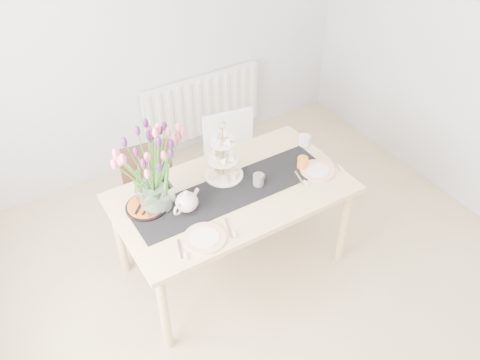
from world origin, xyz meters
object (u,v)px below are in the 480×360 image
plate_left (205,238)px  plate_right (317,171)px  radiator (202,106)px  cream_jug (304,140)px  tart_tin (147,207)px  mug_orange (302,163)px  dining_table (233,199)px  mug_grey (258,180)px  cake_stand (223,163)px  chair_brown (152,188)px  teapot (187,202)px  chair_white (233,156)px  tulip_vase (150,159)px

plate_left → plate_right: size_ratio=1.07×
radiator → cream_jug: 1.40m
tart_tin → mug_orange: size_ratio=3.07×
dining_table → mug_grey: 0.22m
cream_jug → tart_tin: bearing=-176.3°
dining_table → cream_jug: 0.76m
plate_right → cake_stand: bearing=153.2°
mug_grey → chair_brown: bearing=114.5°
cake_stand → cream_jug: 0.71m
teapot → tart_tin: size_ratio=0.86×
chair_white → cream_jug: size_ratio=10.06×
dining_table → chair_white: (0.38, 0.62, -0.18)m
chair_brown → teapot: (-0.01, -0.65, 0.36)m
mug_grey → plate_left: size_ratio=0.34×
mug_orange → radiator: bearing=58.3°
teapot → tart_tin: teapot is taller
chair_white → tart_tin: 1.09m
cream_jug → tulip_vase: bearing=-175.2°
tart_tin → tulip_vase: bearing=-19.5°
mug_grey → plate_right: size_ratio=0.36×
cream_jug → mug_grey: (-0.55, -0.21, 0.00)m
tulip_vase → plate_right: 1.22m
radiator → tart_tin: 1.81m
teapot → mug_orange: teapot is taller
chair_brown → cake_stand: size_ratio=1.99×
radiator → teapot: teapot is taller
cake_stand → tart_tin: 0.60m
radiator → mug_grey: bearing=-104.0°
chair_white → plate_left: (-0.75, -0.92, 0.26)m
chair_brown → chair_white: (0.72, -0.02, 0.03)m
mug_orange → plate_left: (-0.93, -0.25, -0.04)m
radiator → cream_jug: size_ratio=14.22×
dining_table → plate_left: (-0.38, -0.29, 0.08)m
tulip_vase → teapot: (0.16, -0.13, -0.32)m
cream_jug → mug_grey: 0.59m
radiator → tulip_vase: (-1.07, -1.39, 0.69)m
radiator → plate_left: 2.07m
dining_table → chair_white: size_ratio=1.88×
cream_jug → plate_left: 1.21m
chair_brown → tulip_vase: (-0.16, -0.52, 0.68)m
radiator → chair_white: 0.91m
cake_stand → plate_left: size_ratio=1.51×
dining_table → tart_tin: (-0.57, 0.14, 0.09)m
chair_brown → tulip_vase: bearing=-99.6°
tulip_vase → cream_jug: 1.29m
radiator → cream_jug: bearing=-83.0°
teapot → cream_jug: bearing=-13.5°
dining_table → chair_white: bearing=58.9°
mug_grey → chair_white: bearing=60.6°
cream_jug → plate_left: bearing=-154.7°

